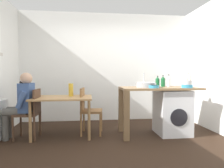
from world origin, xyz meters
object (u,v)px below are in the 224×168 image
at_px(dining_table, 62,102).
at_px(bottle_clear_small, 169,81).
at_px(vase, 71,90).
at_px(bottle_squat_brown, 163,82).
at_px(colander, 187,86).
at_px(mixing_bowl, 154,86).
at_px(bottle_tall_green, 157,82).
at_px(washing_machine, 172,112).
at_px(utensil_crock, 189,83).
at_px(chair_opposite, 88,108).
at_px(seated_person, 22,102).
at_px(chair_person_seat, 31,111).

height_order(dining_table, bottle_clear_small, bottle_clear_small).
bearing_deg(vase, bottle_clear_small, -3.47).
xyz_separation_m(bottle_squat_brown, colander, (0.32, -0.37, -0.07)).
xyz_separation_m(mixing_bowl, vase, (-1.52, 0.43, -0.08)).
relative_size(bottle_tall_green, bottle_clear_small, 0.89).
xyz_separation_m(washing_machine, bottle_clear_small, (-0.03, 0.11, 0.60)).
height_order(utensil_crock, vase, utensil_crock).
height_order(chair_opposite, bottle_clear_small, bottle_clear_small).
height_order(dining_table, mixing_bowl, mixing_bowl).
xyz_separation_m(seated_person, vase, (0.86, 0.20, 0.19)).
bearing_deg(bottle_squat_brown, dining_table, -179.51).
relative_size(seated_person, washing_machine, 1.40).
bearing_deg(dining_table, washing_machine, -3.55).
height_order(dining_table, washing_machine, washing_machine).
distance_m(bottle_clear_small, mixing_bowl, 0.52).
xyz_separation_m(chair_person_seat, bottle_squat_brown, (2.53, 0.12, 0.51)).
bearing_deg(utensil_crock, bottle_tall_green, 165.00).
height_order(dining_table, colander, colander).
bearing_deg(seated_person, bottle_tall_green, -84.18).
relative_size(colander, vase, 0.79).
bearing_deg(vase, colander, -11.77).
height_order(seated_person, bottle_clear_small, seated_person).
bearing_deg(seated_person, utensil_crock, -87.76).
height_order(washing_machine, utensil_crock, utensil_crock).
bearing_deg(bottle_squat_brown, chair_person_seat, -177.29).
bearing_deg(colander, bottle_squat_brown, 131.20).
distance_m(chair_person_seat, washing_machine, 2.66).
bearing_deg(washing_machine, colander, -49.26).
height_order(dining_table, seated_person, seated_person).
height_order(dining_table, chair_person_seat, chair_person_seat).
bearing_deg(bottle_tall_green, vase, 179.34).
distance_m(bottle_tall_green, vase, 1.75).
height_order(washing_machine, bottle_squat_brown, bottle_squat_brown).
bearing_deg(chair_person_seat, chair_opposite, -79.13).
xyz_separation_m(washing_machine, mixing_bowl, (-0.44, -0.20, 0.52)).
bearing_deg(mixing_bowl, bottle_tall_green, 62.22).
xyz_separation_m(dining_table, mixing_bowl, (1.67, -0.33, 0.31)).
distance_m(chair_opposite, seated_person, 1.20).
bearing_deg(bottle_tall_green, washing_machine, -43.10).
relative_size(dining_table, bottle_tall_green, 5.05).
height_order(bottle_tall_green, bottle_squat_brown, bottle_squat_brown).
xyz_separation_m(chair_opposite, vase, (-0.33, 0.04, 0.36)).
distance_m(seated_person, vase, 0.90).
bearing_deg(seated_person, washing_machine, -88.78).
distance_m(chair_person_seat, vase, 0.81).
bearing_deg(bottle_squat_brown, seated_person, -177.57).
height_order(washing_machine, colander, colander).
bearing_deg(bottle_squat_brown, mixing_bowl, -131.71).
bearing_deg(utensil_crock, bottle_clear_small, 171.23).
xyz_separation_m(seated_person, colander, (3.01, -0.25, 0.28)).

